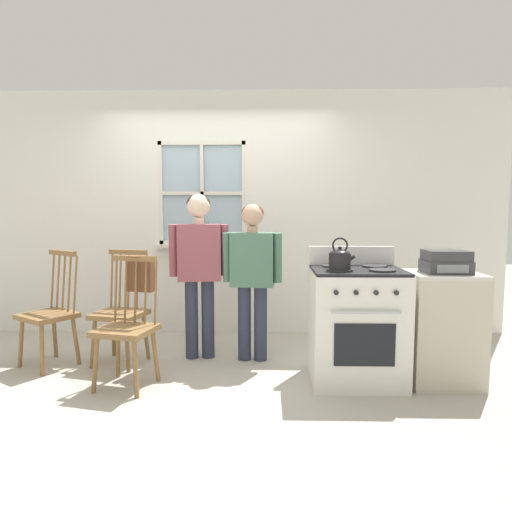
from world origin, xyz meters
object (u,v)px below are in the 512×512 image
chair_by_window (127,329)px  chair_near_wall (50,315)px  chair_center_cluster (121,313)px  stove (356,324)px  potted_plant (207,239)px  kettle (340,258)px  side_counter (442,328)px  person_elderly_left (199,259)px  person_teen_center (252,267)px  stereo (446,262)px  handbag (140,275)px

chair_by_window → chair_near_wall: size_ratio=1.00×
chair_center_cluster → stove: bearing=3.6°
stove → potted_plant: size_ratio=4.02×
kettle → side_counter: 1.03m
kettle → potted_plant: bearing=128.7°
chair_near_wall → person_elderly_left: 1.42m
potted_plant → person_elderly_left: bearing=-87.9°
stove → person_elderly_left: bearing=157.8°
person_teen_center → stereo: size_ratio=4.26×
stove → stereo: (0.68, -0.04, 0.51)m
potted_plant → stereo: bearing=-34.8°
kettle → person_elderly_left: bearing=150.1°
stove → stereo: size_ratio=3.19×
kettle → handbag: (-1.61, 0.20, -0.17)m
stove → potted_plant: 2.06m
chair_by_window → potted_plant: potted_plant is taller
stereo → kettle: bearing=-174.1°
chair_near_wall → handbag: same height
chair_near_wall → handbag: bearing=18.9°
chair_near_wall → stereo: (3.35, -0.35, 0.53)m
chair_center_cluster → potted_plant: bearing=71.0°
person_elderly_left → kettle: size_ratio=6.24×
handbag → kettle: bearing=-7.1°
person_elderly_left → stereo: size_ratio=4.53×
person_elderly_left → handbag: bearing=-138.8°
handbag → person_teen_center: bearing=25.0°
chair_center_cluster → side_counter: 2.77m
chair_near_wall → chair_center_cluster: (0.61, 0.08, 0.00)m
person_teen_center → stove: 1.07m
person_teen_center → side_counter: (1.54, -0.52, -0.43)m
chair_by_window → stereo: stereo is taller
kettle → chair_center_cluster: bearing=164.6°
potted_plant → person_teen_center: bearing=-59.5°
chair_near_wall → chair_center_cluster: bearing=41.1°
chair_near_wall → chair_center_cluster: same height
person_elderly_left → stereo: bearing=-24.3°
person_teen_center → kettle: (0.70, -0.63, 0.15)m
stereo → side_counter: bearing=90.0°
chair_by_window → chair_near_wall: bearing=164.2°
person_elderly_left → kettle: bearing=-37.8°
chair_by_window → potted_plant: bearing=87.5°
handbag → side_counter: size_ratio=0.34×
handbag → stove: bearing=-2.3°
chair_by_window → kettle: 1.76m
person_elderly_left → stove: (1.36, -0.55, -0.47)m
kettle → stereo: (0.85, 0.09, -0.04)m
chair_center_cluster → person_teen_center: person_teen_center is taller
chair_center_cluster → kettle: bearing=-1.1°
chair_by_window → chair_near_wall: 0.96m
chair_near_wall → chair_center_cluster: 0.62m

